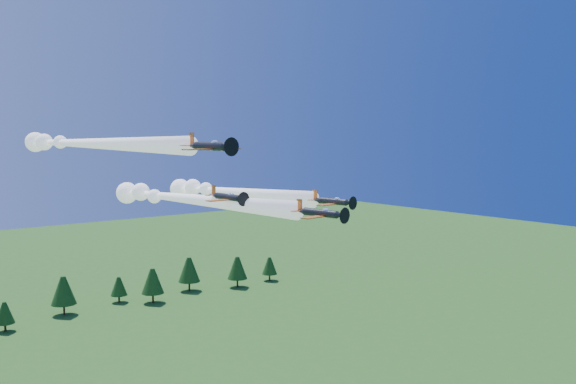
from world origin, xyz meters
TOP-DOWN VIEW (x-y plane):
  - plane_lead at (-2.91, 18.50)m, footprint 12.47×48.98m
  - plane_left at (-12.89, 32.40)m, footprint 10.44×61.30m
  - plane_right at (7.95, 23.30)m, footprint 11.07×41.22m
  - plane_slot at (-2.00, 7.71)m, footprint 7.27×7.91m
  - treeline at (4.57, 109.55)m, footprint 168.64×21.41m

SIDE VIEW (x-z plane):
  - treeline at x=4.57m, z-range 0.63..12.46m
  - plane_lead at x=-2.91m, z-range 40.73..44.43m
  - plane_right at x=7.95m, z-range 40.82..44.52m
  - plane_slot at x=-2.00m, z-range 42.29..44.85m
  - plane_left at x=-12.89m, z-range 49.25..52.95m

